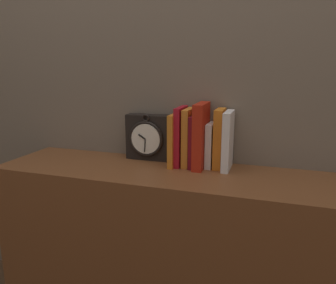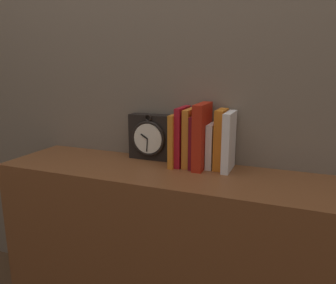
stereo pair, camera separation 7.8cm
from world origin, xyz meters
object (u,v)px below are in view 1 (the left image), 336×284
Objects in this scene: book_slot3_maroon at (194,141)px; book_slot6_orange at (219,138)px; book_slot1_red at (181,136)px; clock at (149,137)px; book_slot5_white at (210,145)px; book_slot0_orange at (175,139)px; book_slot7_white at (228,141)px; book_slot4_red at (201,136)px; book_slot2_orange at (188,137)px.

book_slot3_maroon is 0.89× the size of book_slot6_orange.
book_slot1_red reaches higher than book_slot6_orange.
book_slot5_white is (0.28, -0.02, -0.01)m from clock.
book_slot3_maroon is at bearing -168.20° from book_slot5_white.
book_slot1_red is at bearing -11.93° from clock.
book_slot3_maroon is at bearing -172.42° from book_slot6_orange.
book_slot3_maroon reaches higher than clock.
book_slot5_white is at bearing -4.03° from clock.
book_slot3_maroon is at bearing 4.92° from book_slot0_orange.
clock is 0.16m from book_slot1_red.
book_slot1_red is 1.35× the size of book_slot5_white.
book_slot6_orange reaches higher than book_slot5_white.
book_slot7_white is (0.35, -0.03, 0.02)m from clock.
book_slot7_white is (0.19, -0.00, -0.01)m from book_slot1_red.
book_slot4_red reaches higher than book_slot6_orange.
book_slot4_red reaches higher than book_slot2_orange.
book_slot5_white is at bearing 5.46° from book_slot2_orange.
book_slot7_white is (0.21, 0.01, 0.01)m from book_slot0_orange.
clock is 0.86× the size of book_slot6_orange.
book_slot0_orange is at bearing -167.53° from book_slot2_orange.
clock is 0.28m from book_slot5_white.
book_slot3_maroon is (0.06, -0.00, -0.02)m from book_slot1_red.
clock is 0.14m from book_slot0_orange.
book_slot0_orange is at bearing -178.34° from book_slot7_white.
clock is 0.97× the size of book_slot3_maroon.
book_slot5_white is at bearing 6.22° from book_slot1_red.
book_slot3_maroon is 1.18× the size of book_slot5_white.
book_slot7_white is at bearing -5.55° from clock.
book_slot1_red reaches higher than book_slot7_white.
clock is at bearing 176.36° from book_slot6_orange.
book_slot2_orange is at bearing 12.47° from book_slot0_orange.
book_slot6_orange is 0.04m from book_slot7_white.
book_slot6_orange is at bearing 4.72° from book_slot1_red.
book_slot2_orange is 1.02× the size of book_slot7_white.
book_slot7_white reaches higher than clock.
book_slot4_red is 0.11m from book_slot7_white.
book_slot4_red is at bearing -14.76° from book_slot2_orange.
book_slot4_red is (0.06, -0.01, 0.01)m from book_slot2_orange.
book_slot0_orange is at bearing -162.20° from book_slot1_red.
book_slot4_red is at bearing -6.70° from book_slot1_red.
book_slot3_maroon is at bearing -11.26° from book_slot2_orange.
book_slot4_red is at bearing -175.04° from book_slot7_white.
book_slot4_red is (0.11, -0.00, 0.02)m from book_slot0_orange.
book_slot0_orange is at bearing -16.80° from clock.
book_slot2_orange is 0.13m from book_slot6_orange.
book_slot5_white is at bearing 8.08° from book_slot0_orange.
book_slot0_orange is 0.11m from book_slot4_red.
book_slot2_orange is at bearing -8.63° from clock.
clock is at bearing 171.06° from book_slot3_maroon.
book_slot1_red reaches higher than book_slot5_white.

